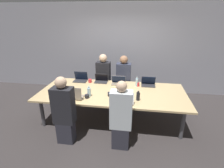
{
  "coord_description": "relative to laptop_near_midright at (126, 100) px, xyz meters",
  "views": [
    {
      "loc": [
        0.56,
        -3.75,
        2.4
      ],
      "look_at": [
        -0.03,
        0.1,
        0.87
      ],
      "focal_mm": 28.0,
      "sensor_mm": 36.0,
      "label": 1
    }
  ],
  "objects": [
    {
      "name": "ground_plane",
      "position": [
        -0.36,
        0.55,
        -0.79
      ],
      "size": [
        24.0,
        24.0,
        0.0
      ],
      "primitive_type": "plane",
      "color": "#383333"
    },
    {
      "name": "person_far_midleft",
      "position": [
        -0.77,
        1.54,
        -0.11
      ],
      "size": [
        0.4,
        0.24,
        1.4
      ],
      "color": "#2D2D38",
      "rests_on": "ground_plane"
    },
    {
      "name": "bottle_near_midright",
      "position": [
        0.25,
        0.18,
        0.02
      ],
      "size": [
        0.08,
        0.08,
        0.21
      ],
      "color": "black",
      "rests_on": "conference_table"
    },
    {
      "name": "laptop_near_midright",
      "position": [
        0.0,
        0.0,
        0.0
      ],
      "size": [
        0.33,
        0.25,
        0.25
      ],
      "rotation": [
        0.0,
        0.0,
        3.14
      ],
      "color": "silver",
      "rests_on": "conference_table"
    },
    {
      "name": "curtain_wall",
      "position": [
        -0.36,
        2.44,
        0.61
      ],
      "size": [
        12.0,
        0.06,
        2.8
      ],
      "color": "#9999A3",
      "rests_on": "ground_plane"
    },
    {
      "name": "person_near_left",
      "position": [
        -1.15,
        -0.45,
        -0.12
      ],
      "size": [
        0.4,
        0.24,
        1.39
      ],
      "rotation": [
        0.0,
        0.0,
        3.14
      ],
      "color": "#2D2D38",
      "rests_on": "ground_plane"
    },
    {
      "name": "bottle_far_right",
      "position": [
        0.2,
        0.97,
        0.03
      ],
      "size": [
        0.07,
        0.07,
        0.24
      ],
      "color": "#ADD1E0",
      "rests_on": "conference_table"
    },
    {
      "name": "cup_near_left",
      "position": [
        -0.85,
        0.11,
        -0.03
      ],
      "size": [
        0.09,
        0.09,
        0.08
      ],
      "color": "#232328",
      "rests_on": "conference_table"
    },
    {
      "name": "laptop_far_left",
      "position": [
        -1.33,
        1.13,
        0.0
      ],
      "size": [
        0.36,
        0.26,
        0.26
      ],
      "color": "#333338",
      "rests_on": "conference_table"
    },
    {
      "name": "laptop_far_midleft",
      "position": [
        -0.75,
        1.13,
        -0.01
      ],
      "size": [
        0.35,
        0.22,
        0.22
      ],
      "color": "#333338",
      "rests_on": "conference_table"
    },
    {
      "name": "conference_table",
      "position": [
        -0.36,
        0.55,
        -0.12
      ],
      "size": [
        3.42,
        1.49,
        0.72
      ],
      "color": "#D6B77F",
      "rests_on": "ground_plane"
    },
    {
      "name": "bottle_near_left",
      "position": [
        -0.83,
        0.21,
        0.03
      ],
      "size": [
        0.08,
        0.08,
        0.24
      ],
      "color": "#ADD1E0",
      "rests_on": "conference_table"
    },
    {
      "name": "cup_far_left",
      "position": [
        -1.04,
        1.06,
        -0.03
      ],
      "size": [
        0.09,
        0.09,
        0.09
      ],
      "color": "red",
      "rests_on": "conference_table"
    },
    {
      "name": "cup_far_right",
      "position": [
        0.23,
        0.98,
        -0.02
      ],
      "size": [
        0.08,
        0.08,
        0.09
      ],
      "color": "red",
      "rests_on": "conference_table"
    },
    {
      "name": "laptop_far_center",
      "position": [
        -0.27,
        1.05,
        -0.01
      ],
      "size": [
        0.36,
        0.23,
        0.22
      ],
      "color": "gray",
      "rests_on": "conference_table"
    },
    {
      "name": "stapler",
      "position": [
        -0.41,
        0.33,
        -0.05
      ],
      "size": [
        0.07,
        0.16,
        0.05
      ],
      "rotation": [
        0.0,
        0.0,
        0.18
      ],
      "color": "black",
      "rests_on": "conference_table"
    },
    {
      "name": "laptop_near_left",
      "position": [
        -1.09,
        0.04,
        0.01
      ],
      "size": [
        0.32,
        0.27,
        0.28
      ],
      "rotation": [
        0.0,
        0.0,
        3.14
      ],
      "color": "gray",
      "rests_on": "conference_table"
    },
    {
      "name": "person_far_center",
      "position": [
        -0.18,
        1.46,
        -0.12
      ],
      "size": [
        0.4,
        0.24,
        1.39
      ],
      "color": "#2D2D38",
      "rests_on": "ground_plane"
    },
    {
      "name": "cup_near_midright",
      "position": [
        -0.25,
        0.07,
        -0.03
      ],
      "size": [
        0.09,
        0.09,
        0.08
      ],
      "color": "#232328",
      "rests_on": "conference_table"
    },
    {
      "name": "person_near_midright",
      "position": [
        -0.05,
        -0.44,
        -0.13
      ],
      "size": [
        0.4,
        0.24,
        1.37
      ],
      "rotation": [
        0.0,
        0.0,
        3.14
      ],
      "color": "#2D2D38",
      "rests_on": "ground_plane"
    },
    {
      "name": "laptop_far_right",
      "position": [
        0.5,
        1.07,
        -0.0
      ],
      "size": [
        0.35,
        0.24,
        0.24
      ],
      "color": "#333338",
      "rests_on": "conference_table"
    }
  ]
}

